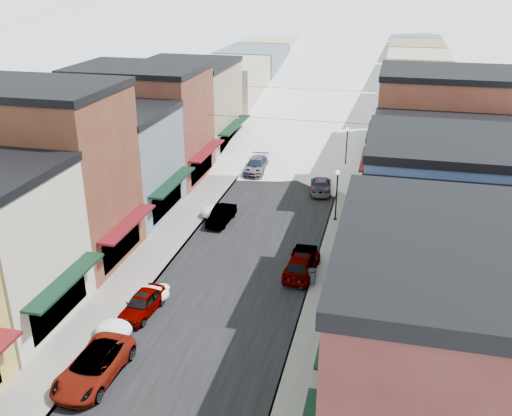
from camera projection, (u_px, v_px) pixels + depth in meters
The scene contains 31 objects.
road at pixel (316, 130), 74.11m from camera, with size 10.00×160.00×0.01m, color black.
sidewalk_left at pixel (267, 126), 75.51m from camera, with size 3.20×160.00×0.15m, color gray.
sidewalk_right at pixel (368, 132), 72.66m from camera, with size 3.20×160.00×0.15m, color gray.
curb_left at pixel (278, 127), 75.17m from camera, with size 0.10×160.00×0.15m, color slate.
curb_right at pixel (355, 132), 72.99m from camera, with size 0.10×160.00×0.15m, color slate.
bldg_l_brick_near at pixel (43, 175), 39.24m from camera, with size 12.30×8.20×12.50m.
bldg_l_grayblue at pixel (109, 162), 47.43m from camera, with size 11.30×9.20×9.00m.
bldg_l_brick_far at pixel (142, 123), 55.32m from camera, with size 13.30×9.20×11.00m.
bldg_l_tan at pixel (187, 106), 64.26m from camera, with size 11.30×11.20×10.00m.
bldg_r_green at pixel (459, 310), 26.41m from camera, with size 11.30×9.20×9.50m.
bldg_r_blue at pixel (447, 222), 34.28m from camera, with size 11.30×9.20×10.50m.
bldg_r_cream at pixel (445, 184), 42.53m from camera, with size 12.30×9.20×9.00m.
bldg_r_brick_far at pixel (446, 136), 50.00m from camera, with size 13.30×9.20×11.50m.
bldg_r_tan at pixel (429, 120), 59.57m from camera, with size 11.30×11.20×9.50m.
distant_blocks at pixel (337, 70), 93.17m from camera, with size 34.00×55.00×8.00m.
overhead_cables at pixel (302, 103), 60.51m from camera, with size 16.40×15.04×0.04m.
car_white_suv at pixel (94, 366), 28.88m from camera, with size 2.44×5.29×1.47m, color silver.
car_silver_sedan at pixel (142, 303), 34.41m from camera, with size 1.61×4.01×1.37m, color #94979B.
car_dark_hatch at pixel (221, 215), 46.76m from camera, with size 1.40×4.02×1.32m, color black.
car_silver_wagon at pixel (256, 165), 58.38m from camera, with size 2.05×5.05×1.47m, color #9D9FA5.
car_green_sedan at pixel (304, 258), 39.69m from camera, with size 1.51×4.34×1.43m, color black.
car_gray_suv at pixel (302, 263), 38.82m from camera, with size 1.93×4.79×1.63m, color gray.
car_black_sedan at pixel (321, 185), 53.30m from camera, with size 1.93×4.74×1.38m, color black.
car_lane_silver at pixel (308, 118), 76.72m from camera, with size 1.90×4.72×1.61m, color gray.
car_lane_white at pixel (326, 118), 77.00m from camera, with size 2.20×4.78×1.33m, color white.
trash_can at pixel (312, 277), 37.45m from camera, with size 0.60×0.60×1.01m.
streetlamp_near at pixel (337, 189), 46.22m from camera, with size 0.36×0.36×4.31m.
streetlamp_far at pixel (347, 143), 57.74m from camera, with size 0.38×0.38×4.55m.
snow_pile_near at pixel (115, 329), 32.38m from camera, with size 2.16×2.53×0.91m.
snow_pile_mid at pixel (153, 293), 35.94m from camera, with size 2.20×2.55×0.93m.
snow_pile_far at pixel (215, 212), 47.75m from camera, with size 2.43×2.69×1.03m.
Camera 1 is at (9.29, -12.09, 19.35)m, focal length 40.00 mm.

